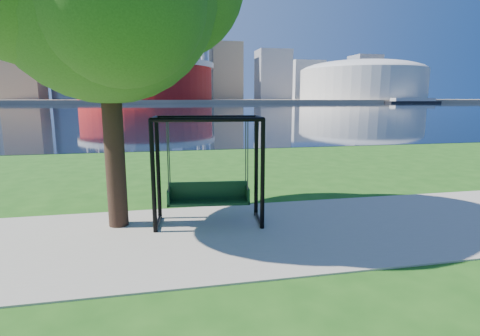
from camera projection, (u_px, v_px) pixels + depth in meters
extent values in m
plane|color=#1E5114|center=(239.00, 226.00, 7.95)|extent=(900.00, 900.00, 0.00)
cube|color=#9E937F|center=(243.00, 233.00, 7.46)|extent=(120.00, 4.00, 0.03)
cube|color=black|center=(167.00, 108.00, 106.13)|extent=(900.00, 180.00, 0.02)
cube|color=#937F60|center=(163.00, 101.00, 302.32)|extent=(900.00, 228.00, 2.00)
cylinder|color=maroon|center=(146.00, 82.00, 229.78)|extent=(80.00, 80.00, 22.00)
cylinder|color=silver|center=(146.00, 66.00, 228.05)|extent=(83.00, 83.00, 3.00)
cylinder|color=silver|center=(197.00, 76.00, 253.75)|extent=(2.00, 2.00, 32.00)
cylinder|color=silver|center=(95.00, 74.00, 240.57)|extent=(2.00, 2.00, 32.00)
cylinder|color=silver|center=(83.00, 70.00, 203.99)|extent=(2.00, 2.00, 32.00)
cylinder|color=silver|center=(203.00, 72.00, 217.17)|extent=(2.00, 2.00, 32.00)
cylinder|color=beige|center=(362.00, 85.00, 258.99)|extent=(84.00, 84.00, 20.00)
ellipsoid|color=beige|center=(362.00, 72.00, 257.35)|extent=(84.00, 84.00, 15.12)
cube|color=#998466|center=(19.00, 37.00, 268.31)|extent=(26.00, 26.00, 88.00)
cube|color=slate|center=(71.00, 39.00, 297.74)|extent=(30.00, 24.00, 95.00)
cube|color=gray|center=(108.00, 52.00, 286.59)|extent=(24.00, 24.00, 72.00)
cube|color=silver|center=(149.00, 52.00, 320.75)|extent=(32.00, 28.00, 80.00)
cube|color=slate|center=(193.00, 63.00, 305.70)|extent=(22.00, 22.00, 58.00)
cube|color=#998466|center=(226.00, 72.00, 327.05)|extent=(26.00, 26.00, 48.00)
cube|color=gray|center=(273.00, 75.00, 325.98)|extent=(28.00, 24.00, 42.00)
cube|color=silver|center=(306.00, 80.00, 358.60)|extent=(30.00, 26.00, 36.00)
cube|color=gray|center=(364.00, 78.00, 348.99)|extent=(24.00, 24.00, 40.00)
cube|color=#998466|center=(393.00, 83.00, 372.17)|extent=(26.00, 26.00, 32.00)
cylinder|color=black|center=(153.00, 178.00, 7.30)|extent=(0.10, 0.10, 2.26)
cylinder|color=black|center=(263.00, 176.00, 7.52)|extent=(0.10, 0.10, 2.26)
cylinder|color=black|center=(158.00, 170.00, 8.17)|extent=(0.10, 0.10, 2.26)
cylinder|color=black|center=(256.00, 168.00, 8.39)|extent=(0.10, 0.10, 2.26)
cylinder|color=black|center=(208.00, 120.00, 7.21)|extent=(2.16, 0.31, 0.09)
cylinder|color=black|center=(207.00, 117.00, 8.07)|extent=(2.16, 0.31, 0.09)
cylinder|color=black|center=(154.00, 119.00, 7.53)|extent=(0.18, 0.89, 0.09)
cylinder|color=black|center=(158.00, 222.00, 7.93)|extent=(0.16, 0.89, 0.07)
cylinder|color=black|center=(260.00, 118.00, 7.75)|extent=(0.18, 0.89, 0.09)
cylinder|color=black|center=(259.00, 219.00, 8.15)|extent=(0.16, 0.89, 0.07)
cube|color=black|center=(209.00, 202.00, 7.96)|extent=(1.76, 0.62, 0.06)
cube|color=black|center=(208.00, 190.00, 8.11)|extent=(1.72, 0.22, 0.37)
cube|color=black|center=(169.00, 197.00, 7.86)|extent=(0.09, 0.45, 0.33)
cube|color=black|center=(247.00, 195.00, 8.02)|extent=(0.09, 0.45, 0.33)
cylinder|color=#35363B|center=(168.00, 157.00, 7.52)|extent=(0.03, 0.03, 1.43)
cylinder|color=#35363B|center=(248.00, 156.00, 7.68)|extent=(0.03, 0.03, 1.43)
cylinder|color=#35363B|center=(169.00, 155.00, 7.88)|extent=(0.03, 0.03, 1.43)
cylinder|color=#35363B|center=(246.00, 154.00, 8.04)|extent=(0.03, 0.03, 1.43)
cylinder|color=black|center=(113.00, 132.00, 7.56)|extent=(0.40, 0.40, 4.01)
sphere|color=#2A5118|center=(120.00, 0.00, 6.25)|extent=(2.92, 2.92, 2.92)
cube|color=black|center=(413.00, 102.00, 216.42)|extent=(31.23, 10.37, 1.23)
cube|color=#B7B8B3|center=(413.00, 100.00, 216.14)|extent=(24.99, 8.40, 1.84)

